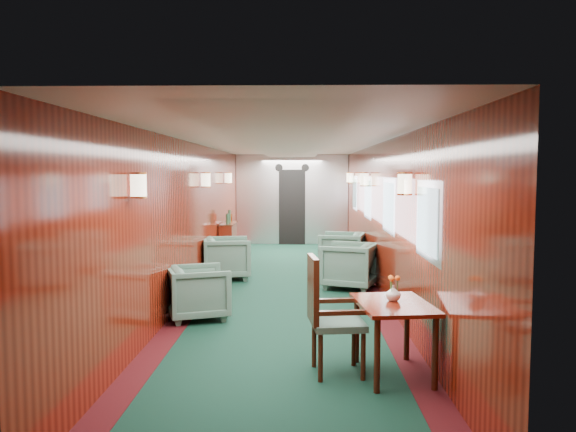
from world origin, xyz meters
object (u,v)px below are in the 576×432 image
Objects in this scene: side_chair at (327,310)px; armchair_left_far at (227,258)px; dining_table at (394,314)px; armchair_right_far at (342,251)px; armchair_left_near at (198,292)px; armchair_right_near at (349,265)px; credenza at (228,242)px.

side_chair is 1.36× the size of armchair_left_far.
armchair_right_far is (-0.07, 5.69, -0.21)m from dining_table.
armchair_left_near is 2.94m from armchair_right_near.
armchair_right_near is at bearing 75.06° from side_chair.
dining_table is at bearing -152.24° from armchair_left_near.
armchair_left_near is 2.77m from armchair_left_far.
armchair_right_far is at bearing -50.47° from armchair_left_near.
armchair_left_far is (-2.21, 4.80, -0.21)m from dining_table.
armchair_left_far is 2.27m from armchair_right_near.
dining_table is 4.03m from armchair_right_near.
armchair_left_far is 2.32m from armchair_right_far.
armchair_right_far is (0.00, 1.67, -0.00)m from armchair_right_near.
armchair_left_far reaches higher than armchair_right_far.
dining_table is 0.63m from side_chair.
dining_table is 0.89× the size of side_chair.
credenza is at bearing -17.40° from armchair_left_near.
credenza is (-1.81, 6.74, -0.19)m from side_chair.
side_chair is at bearing 7.33° from armchair_right_far.
armchair_left_far is (0.02, 2.77, 0.03)m from armchair_left_near.
armchair_right_far is at bearing -77.62° from armchair_left_far.
dining_table is 1.20× the size of armchair_right_near.
dining_table is at bearing 20.63° from armchair_right_near.
dining_table and armchair_left_near have the same top height.
side_chair is at bearing -74.95° from credenza.
armchair_right_far is at bearing -24.44° from credenza.
armchair_right_far is (2.16, 3.66, 0.03)m from armchair_left_near.
credenza reaches higher than armchair_right_near.
armchair_right_near is 1.01× the size of armchair_right_far.
credenza is 4.75m from armchair_left_near.
side_chair is 1.02× the size of credenza.
armchair_left_near is 0.92× the size of armchair_left_far.
credenza is at bearing 98.01° from side_chair.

